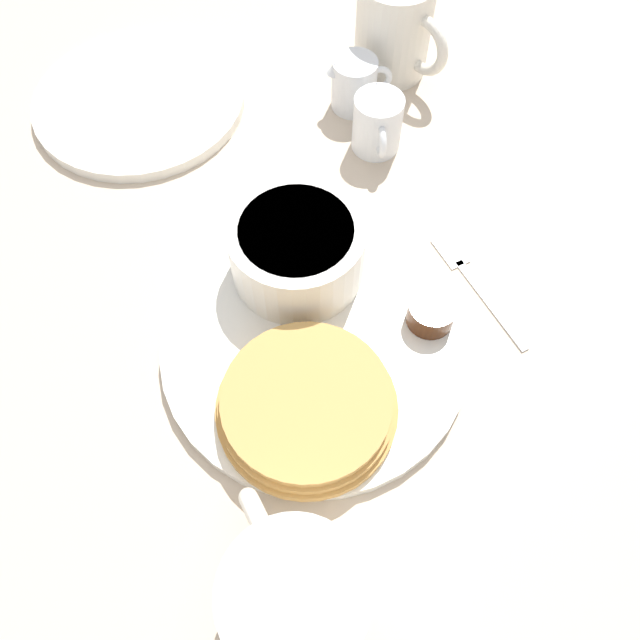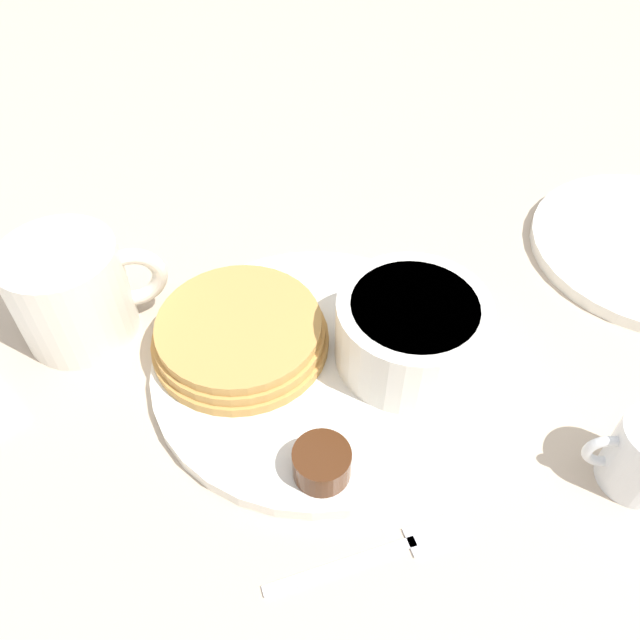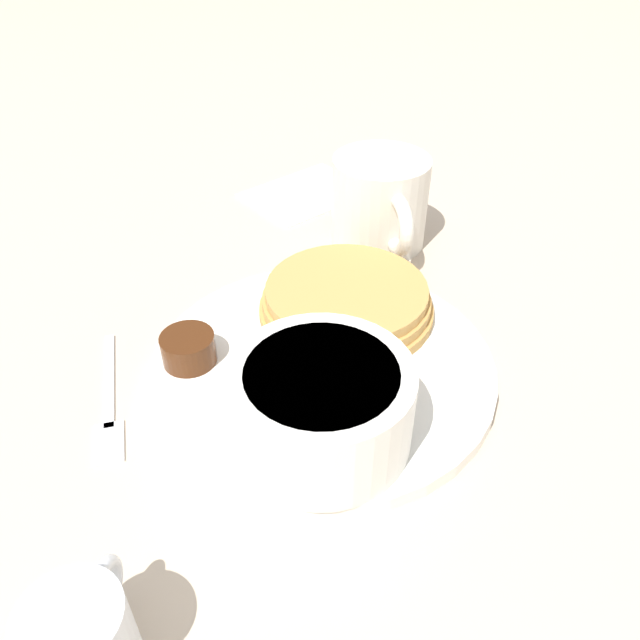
{
  "view_description": "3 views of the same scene",
  "coord_description": "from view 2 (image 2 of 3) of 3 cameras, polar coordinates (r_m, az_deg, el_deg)",
  "views": [
    {
      "loc": [
        0.21,
        0.11,
        0.47
      ],
      "look_at": [
        -0.01,
        -0.0,
        0.02
      ],
      "focal_mm": 35.0,
      "sensor_mm": 36.0,
      "label": 1
    },
    {
      "loc": [
        -0.18,
        0.25,
        0.4
      ],
      "look_at": [
        0.0,
        -0.01,
        0.05
      ],
      "focal_mm": 35.0,
      "sensor_mm": 36.0,
      "label": 2
    },
    {
      "loc": [
        -0.28,
        -0.21,
        0.33
      ],
      "look_at": [
        0.02,
        0.01,
        0.04
      ],
      "focal_mm": 35.0,
      "sensor_mm": 36.0,
      "label": 3
    }
  ],
  "objects": [
    {
      "name": "ground_plane",
      "position": [
        0.51,
        -0.48,
        -4.46
      ],
      "size": [
        4.0,
        4.0,
        0.0
      ],
      "primitive_type": "plane",
      "color": "#C6B299"
    },
    {
      "name": "plate",
      "position": [
        0.5,
        -0.49,
        -4.03
      ],
      "size": [
        0.26,
        0.26,
        0.01
      ],
      "color": "white",
      "rests_on": "ground_plane"
    },
    {
      "name": "pancake_stack",
      "position": [
        0.5,
        -7.34,
        -1.23
      ],
      "size": [
        0.14,
        0.14,
        0.03
      ],
      "color": "tan",
      "rests_on": "plate"
    },
    {
      "name": "bowl",
      "position": [
        0.48,
        8.35,
        -0.84
      ],
      "size": [
        0.12,
        0.12,
        0.06
      ],
      "color": "white",
      "rests_on": "plate"
    },
    {
      "name": "syrup_cup",
      "position": [
        0.43,
        0.16,
        -12.94
      ],
      "size": [
        0.04,
        0.04,
        0.02
      ],
      "color": "#47230F",
      "rests_on": "plate"
    },
    {
      "name": "butter_ramekin",
      "position": [
        0.49,
        10.95,
        -3.22
      ],
      "size": [
        0.04,
        0.04,
        0.04
      ],
      "color": "white",
      "rests_on": "plate"
    },
    {
      "name": "coffee_mug",
      "position": [
        0.54,
        -21.6,
        2.4
      ],
      "size": [
        0.1,
        0.11,
        0.09
      ],
      "color": "silver",
      "rests_on": "ground_plane"
    },
    {
      "name": "fork",
      "position": [
        0.43,
        6.28,
        -20.13
      ],
      "size": [
        0.09,
        0.11,
        0.0
      ],
      "color": "silver",
      "rests_on": "ground_plane"
    }
  ]
}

